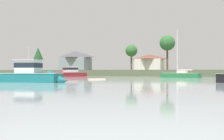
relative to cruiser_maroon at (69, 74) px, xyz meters
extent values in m
cube|color=#4C563D|center=(21.41, 33.70, 0.25)|extent=(199.69, 50.58, 1.81)
cube|color=maroon|center=(0.43, 0.78, -0.40)|extent=(6.37, 8.37, 1.75)
cone|color=maroon|center=(-1.51, -2.72, -0.40)|extent=(3.32, 3.20, 2.55)
cube|color=silver|center=(0.43, 0.78, 0.44)|extent=(6.55, 8.56, 0.05)
cube|color=silver|center=(0.27, 0.48, 1.24)|extent=(3.59, 3.99, 1.53)
cube|color=#19232D|center=(0.27, 0.48, 1.39)|extent=(3.66, 4.07, 0.55)
cube|color=beige|center=(0.27, 0.48, 2.03)|extent=(4.10, 4.52, 0.06)
cylinder|color=silver|center=(0.27, 0.48, 2.58)|extent=(0.03, 0.03, 1.03)
cube|color=beige|center=(15.98, -18.23, -0.55)|extent=(2.93, 2.80, 0.51)
cube|color=brown|center=(15.98, -18.23, -0.30)|extent=(3.07, 2.94, 0.05)
cube|color=tan|center=(15.98, -18.23, -0.34)|extent=(0.72, 0.78, 0.03)
cube|color=#236B3D|center=(28.51, -1.05, -0.51)|extent=(8.92, 4.91, 1.67)
cube|color=#CCB78E|center=(28.51, -1.05, 0.35)|extent=(8.34, 4.48, 0.04)
cube|color=silver|center=(28.91, -1.18, 0.62)|extent=(2.27, 2.05, 0.52)
cylinder|color=silver|center=(27.85, -0.84, 5.16)|extent=(0.17, 0.17, 9.59)
cylinder|color=silver|center=(29.49, -1.36, 0.98)|extent=(3.32, 1.18, 0.14)
cylinder|color=silver|center=(29.49, -1.36, 1.03)|extent=(2.99, 1.08, 0.14)
cylinder|color=#999999|center=(26.21, -0.32, 5.14)|extent=(3.29, 1.07, 9.54)
cube|color=#196B70|center=(11.66, -31.61, -0.39)|extent=(9.54, 4.08, 1.85)
cone|color=#196B70|center=(16.24, -30.98, -0.39)|extent=(2.91, 2.89, 2.56)
cube|color=silver|center=(11.66, -31.61, 0.51)|extent=(9.74, 4.22, 0.05)
cube|color=silver|center=(12.03, -31.56, 1.40)|extent=(3.10, 2.64, 1.71)
cube|color=#19232D|center=(12.03, -31.56, 1.57)|extent=(3.16, 2.69, 0.62)
cube|color=beige|center=(12.03, -31.56, 2.28)|extent=(3.48, 3.05, 0.06)
cylinder|color=silver|center=(12.03, -31.56, 3.20)|extent=(0.03, 0.03, 1.78)
sphere|color=white|center=(-7.06, -3.10, -0.58)|extent=(0.41, 0.41, 0.41)
torus|color=#333338|center=(-7.06, -3.10, -0.34)|extent=(0.12, 0.12, 0.02)
cylinder|color=brown|center=(22.98, 17.60, 4.60)|extent=(0.55, 0.55, 6.89)
sphere|color=#2D602D|center=(22.98, 17.60, 9.06)|extent=(4.52, 4.52, 4.52)
cylinder|color=brown|center=(12.30, 16.50, 3.67)|extent=(0.47, 0.47, 5.04)
sphere|color=#2D602D|center=(12.30, 16.50, 7.00)|extent=(3.63, 3.63, 3.63)
cylinder|color=brown|center=(-31.34, 29.93, 4.77)|extent=(0.77, 0.77, 7.24)
cone|color=#1E4723|center=(-31.34, 29.93, 8.04)|extent=(3.94, 3.94, 4.81)
cube|color=gray|center=(-16.57, 34.61, 3.73)|extent=(11.31, 7.33, 5.15)
pyramid|color=#47474C|center=(-16.57, 34.61, 7.65)|extent=(12.21, 7.92, 2.70)
cube|color=silver|center=(14.08, 34.63, 3.13)|extent=(9.28, 8.76, 3.96)
pyramid|color=brown|center=(14.08, 34.63, 6.02)|extent=(10.02, 9.46, 1.81)
camera|label=1|loc=(34.30, -60.02, 0.84)|focal=41.86mm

